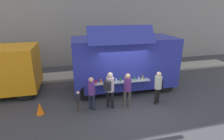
# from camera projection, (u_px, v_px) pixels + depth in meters

# --- Properties ---
(ground_plane) EXTENTS (60.00, 60.00, 0.00)m
(ground_plane) POSITION_uv_depth(u_px,v_px,m) (127.00, 103.00, 8.83)
(ground_plane) COLOR #38383D
(curb_strip) EXTENTS (28.00, 1.60, 0.15)m
(curb_strip) POSITION_uv_depth(u_px,v_px,m) (56.00, 77.00, 12.06)
(curb_strip) COLOR #9E998E
(curb_strip) RESTS_ON ground
(building_behind) EXTENTS (32.00, 2.40, 10.41)m
(building_behind) POSITION_uv_depth(u_px,v_px,m) (64.00, 0.00, 14.21)
(building_behind) COLOR gray
(building_behind) RESTS_ON ground
(food_truck_main) EXTENTS (5.82, 3.30, 3.75)m
(food_truck_main) POSITION_uv_depth(u_px,v_px,m) (124.00, 61.00, 10.11)
(food_truck_main) COLOR #2A329D
(food_truck_main) RESTS_ON ground
(traffic_cone_orange) EXTENTS (0.36, 0.36, 0.55)m
(traffic_cone_orange) POSITION_uv_depth(u_px,v_px,m) (40.00, 108.00, 7.85)
(traffic_cone_orange) COLOR orange
(traffic_cone_orange) RESTS_ON ground
(trash_bin) EXTENTS (0.60, 0.60, 1.02)m
(trash_bin) POSITION_uv_depth(u_px,v_px,m) (159.00, 64.00, 13.46)
(trash_bin) COLOR #2F5E36
(trash_bin) RESTS_ON ground
(customer_front_ordering) EXTENTS (0.35, 0.34, 1.68)m
(customer_front_ordering) POSITION_uv_depth(u_px,v_px,m) (128.00, 87.00, 8.23)
(customer_front_ordering) COLOR #4D4741
(customer_front_ordering) RESTS_ON ground
(customer_mid_with_backpack) EXTENTS (0.54, 0.56, 1.78)m
(customer_mid_with_backpack) POSITION_uv_depth(u_px,v_px,m) (110.00, 87.00, 8.06)
(customer_mid_with_backpack) COLOR black
(customer_mid_with_backpack) RESTS_ON ground
(customer_rear_waiting) EXTENTS (0.33, 0.33, 1.61)m
(customer_rear_waiting) POSITION_uv_depth(u_px,v_px,m) (91.00, 91.00, 7.98)
(customer_rear_waiting) COLOR #1D2536
(customer_rear_waiting) RESTS_ON ground
(customer_extra_browsing) EXTENTS (0.34, 0.34, 1.67)m
(customer_extra_browsing) POSITION_uv_depth(u_px,v_px,m) (158.00, 85.00, 8.50)
(customer_extra_browsing) COLOR black
(customer_extra_browsing) RESTS_ON ground
(child_near_queue) EXTENTS (0.20, 0.20, 1.00)m
(child_near_queue) POSITION_uv_depth(u_px,v_px,m) (78.00, 100.00, 7.95)
(child_near_queue) COLOR #4A4441
(child_near_queue) RESTS_ON ground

